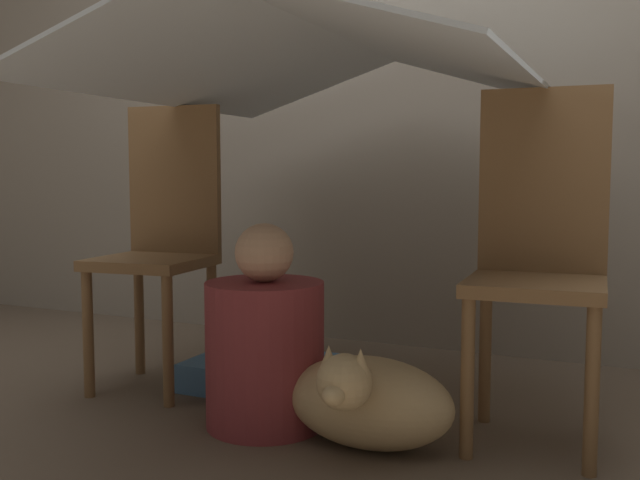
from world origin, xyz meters
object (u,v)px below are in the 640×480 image
(chair_right, at_px, (539,251))
(chair_left, at_px, (162,235))
(dog, at_px, (367,400))
(person_front, at_px, (265,345))

(chair_right, bearing_deg, chair_left, 177.09)
(chair_left, distance_m, dog, 1.01)
(chair_left, xyz_separation_m, dog, (0.89, -0.29, -0.40))
(chair_left, bearing_deg, person_front, -29.01)
(dog, bearing_deg, person_front, 170.99)
(chair_left, bearing_deg, chair_right, -5.66)
(chair_left, xyz_separation_m, chair_right, (1.29, 0.00, 0.00))
(person_front, xyz_separation_m, dog, (0.34, -0.05, -0.11))
(chair_right, bearing_deg, person_front, -165.48)
(dog, bearing_deg, chair_left, 161.98)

